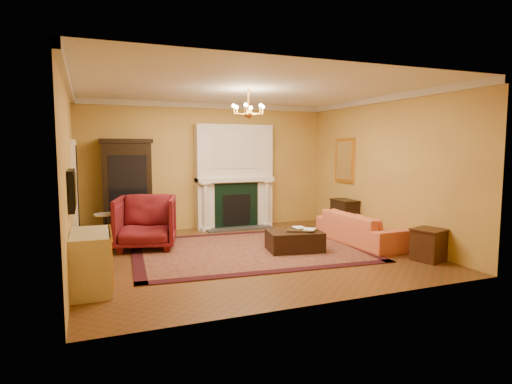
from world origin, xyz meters
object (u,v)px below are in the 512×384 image
end_table (429,246)px  leather_ottoman (294,241)px  console_table (344,216)px  wingback_armchair (146,220)px  coral_sofa (362,223)px  commode (91,261)px  pedestal_table (105,229)px  china_cabinet (127,190)px

end_table → leather_ottoman: (-1.85, 1.47, -0.06)m
console_table → end_table: bearing=-90.1°
leather_ottoman → wingback_armchair: bearing=163.3°
coral_sofa → end_table: bearing=-170.7°
commode → console_table: size_ratio=1.49×
wingback_armchair → coral_sofa: 4.31m
commode → coral_sofa: coral_sofa is taller
pedestal_table → commode: bearing=-96.7°
china_cabinet → coral_sofa: bearing=-29.3°
china_cabinet → end_table: china_cabinet is taller
end_table → pedestal_table: bearing=151.0°
end_table → commode: bearing=174.5°
china_cabinet → pedestal_table: 1.49m
coral_sofa → end_table: coral_sofa is taller
wingback_armchair → leather_ottoman: 2.90m
console_table → commode: bearing=-157.1°
china_cabinet → wingback_armchair: (0.21, -1.38, -0.46)m
leather_ottoman → pedestal_table: bearing=166.7°
coral_sofa → console_table: coral_sofa is taller
wingback_armchair → end_table: bearing=-17.7°
pedestal_table → leather_ottoman: (3.32, -1.40, -0.21)m
pedestal_table → console_table: console_table is taller
china_cabinet → leather_ottoman: size_ratio=2.06×
commode → end_table: commode is taller
coral_sofa → leather_ottoman: coral_sofa is taller
wingback_armchair → coral_sofa: (4.14, -1.20, -0.14)m
coral_sofa → end_table: 1.58m
pedestal_table → coral_sofa: (4.88, -1.33, 0.01)m
console_table → wingback_armchair: bearing=-179.1°
china_cabinet → coral_sofa: china_cabinet is taller
pedestal_table → console_table: size_ratio=0.98×
pedestal_table → china_cabinet: bearing=67.0°
wingback_armchair → commode: size_ratio=1.05×
pedestal_table → commode: (-0.28, -2.34, -0.01)m
commode → console_table: 5.93m
console_table → leather_ottoman: 2.29m
coral_sofa → leather_ottoman: size_ratio=2.18×
wingback_armchair → leather_ottoman: wingback_armchair is taller
china_cabinet → wingback_armchair: size_ratio=1.82×
console_table → leather_ottoman: size_ratio=0.73×
commode → coral_sofa: (5.16, 1.01, 0.02)m
wingback_armchair → end_table: size_ratio=2.12×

